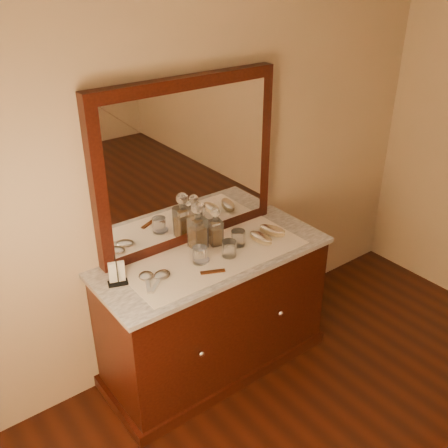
{
  "coord_description": "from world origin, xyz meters",
  "views": [
    {
      "loc": [
        -1.52,
        -0.14,
        2.45
      ],
      "look_at": [
        0.0,
        1.85,
        1.1
      ],
      "focal_mm": 41.14,
      "sensor_mm": 36.0,
      "label": 1
    }
  ],
  "objects_px": {
    "napkin_rack": "(117,273)",
    "decanter_left": "(198,230)",
    "brush_near": "(261,238)",
    "brush_far": "(272,230)",
    "comb": "(213,272)",
    "hand_mirror_inner": "(161,277)",
    "dresser_cabinet": "(214,314)",
    "pin_dish": "(203,260)",
    "mirror_frame": "(188,164)",
    "hand_mirror_outer": "(147,278)",
    "decanter_right": "(216,230)"
  },
  "relations": [
    {
      "from": "pin_dish",
      "to": "brush_near",
      "type": "height_order",
      "value": "brush_near"
    },
    {
      "from": "pin_dish",
      "to": "hand_mirror_outer",
      "type": "bearing_deg",
      "value": 174.51
    },
    {
      "from": "mirror_frame",
      "to": "pin_dish",
      "type": "distance_m",
      "value": 0.57
    },
    {
      "from": "mirror_frame",
      "to": "decanter_left",
      "type": "xyz_separation_m",
      "value": [
        -0.03,
        -0.12,
        -0.38
      ]
    },
    {
      "from": "pin_dish",
      "to": "comb",
      "type": "xyz_separation_m",
      "value": [
        -0.03,
        -0.13,
        -0.0
      ]
    },
    {
      "from": "mirror_frame",
      "to": "dresser_cabinet",
      "type": "bearing_deg",
      "value": -90.0
    },
    {
      "from": "mirror_frame",
      "to": "comb",
      "type": "xyz_separation_m",
      "value": [
        -0.12,
        -0.4,
        -0.49
      ]
    },
    {
      "from": "comb",
      "to": "pin_dish",
      "type": "bearing_deg",
      "value": 102.83
    },
    {
      "from": "pin_dish",
      "to": "decanter_left",
      "type": "distance_m",
      "value": 0.2
    },
    {
      "from": "hand_mirror_outer",
      "to": "dresser_cabinet",
      "type": "bearing_deg",
      "value": -1.54
    },
    {
      "from": "comb",
      "to": "brush_near",
      "type": "bearing_deg",
      "value": 37.25
    },
    {
      "from": "hand_mirror_inner",
      "to": "pin_dish",
      "type": "bearing_deg",
      "value": 0.89
    },
    {
      "from": "decanter_left",
      "to": "hand_mirror_inner",
      "type": "distance_m",
      "value": 0.4
    },
    {
      "from": "comb",
      "to": "decanter_right",
      "type": "height_order",
      "value": "decanter_right"
    },
    {
      "from": "brush_near",
      "to": "brush_far",
      "type": "xyz_separation_m",
      "value": [
        0.12,
        0.03,
        0.0
      ]
    },
    {
      "from": "mirror_frame",
      "to": "decanter_right",
      "type": "xyz_separation_m",
      "value": [
        0.08,
        -0.15,
        -0.4
      ]
    },
    {
      "from": "mirror_frame",
      "to": "brush_near",
      "type": "height_order",
      "value": "mirror_frame"
    },
    {
      "from": "decanter_right",
      "to": "hand_mirror_inner",
      "type": "height_order",
      "value": "decanter_right"
    },
    {
      "from": "dresser_cabinet",
      "to": "brush_near",
      "type": "relative_size",
      "value": 7.83
    },
    {
      "from": "mirror_frame",
      "to": "hand_mirror_inner",
      "type": "distance_m",
      "value": 0.67
    },
    {
      "from": "brush_near",
      "to": "hand_mirror_outer",
      "type": "height_order",
      "value": "brush_near"
    },
    {
      "from": "hand_mirror_outer",
      "to": "hand_mirror_inner",
      "type": "xyz_separation_m",
      "value": [
        0.07,
        -0.04,
        0.0
      ]
    },
    {
      "from": "comb",
      "to": "decanter_left",
      "type": "relative_size",
      "value": 0.47
    },
    {
      "from": "comb",
      "to": "brush_far",
      "type": "bearing_deg",
      "value": 37.39
    },
    {
      "from": "napkin_rack",
      "to": "hand_mirror_inner",
      "type": "height_order",
      "value": "napkin_rack"
    },
    {
      "from": "brush_near",
      "to": "hand_mirror_inner",
      "type": "xyz_separation_m",
      "value": [
        -0.7,
        0.03,
        -0.01
      ]
    },
    {
      "from": "dresser_cabinet",
      "to": "hand_mirror_outer",
      "type": "bearing_deg",
      "value": 178.46
    },
    {
      "from": "comb",
      "to": "hand_mirror_outer",
      "type": "height_order",
      "value": "hand_mirror_outer"
    },
    {
      "from": "napkin_rack",
      "to": "brush_near",
      "type": "xyz_separation_m",
      "value": [
        0.91,
        -0.13,
        -0.04
      ]
    },
    {
      "from": "pin_dish",
      "to": "brush_far",
      "type": "height_order",
      "value": "brush_far"
    },
    {
      "from": "mirror_frame",
      "to": "pin_dish",
      "type": "xyz_separation_m",
      "value": [
        -0.09,
        -0.27,
        -0.49
      ]
    },
    {
      "from": "mirror_frame",
      "to": "comb",
      "type": "bearing_deg",
      "value": -106.6
    },
    {
      "from": "dresser_cabinet",
      "to": "napkin_rack",
      "type": "height_order",
      "value": "napkin_rack"
    },
    {
      "from": "pin_dish",
      "to": "brush_far",
      "type": "bearing_deg",
      "value": -0.31
    },
    {
      "from": "brush_near",
      "to": "brush_far",
      "type": "height_order",
      "value": "brush_far"
    },
    {
      "from": "napkin_rack",
      "to": "brush_near",
      "type": "height_order",
      "value": "napkin_rack"
    },
    {
      "from": "comb",
      "to": "brush_far",
      "type": "distance_m",
      "value": 0.57
    },
    {
      "from": "decanter_right",
      "to": "comb",
      "type": "bearing_deg",
      "value": -129.32
    },
    {
      "from": "napkin_rack",
      "to": "decanter_left",
      "type": "xyz_separation_m",
      "value": [
        0.56,
        0.05,
        0.06
      ]
    },
    {
      "from": "dresser_cabinet",
      "to": "hand_mirror_inner",
      "type": "xyz_separation_m",
      "value": [
        -0.38,
        -0.03,
        0.45
      ]
    },
    {
      "from": "decanter_right",
      "to": "brush_far",
      "type": "xyz_separation_m",
      "value": [
        0.36,
        -0.12,
        -0.07
      ]
    },
    {
      "from": "decanter_right",
      "to": "napkin_rack",
      "type": "bearing_deg",
      "value": -178.79
    },
    {
      "from": "comb",
      "to": "brush_far",
      "type": "relative_size",
      "value": 0.73
    },
    {
      "from": "comb",
      "to": "dresser_cabinet",
      "type": "bearing_deg",
      "value": 76.67
    },
    {
      "from": "decanter_left",
      "to": "brush_near",
      "type": "bearing_deg",
      "value": -27.14
    },
    {
      "from": "pin_dish",
      "to": "decanter_left",
      "type": "relative_size",
      "value": 0.24
    },
    {
      "from": "napkin_rack",
      "to": "hand_mirror_outer",
      "type": "distance_m",
      "value": 0.16
    },
    {
      "from": "mirror_frame",
      "to": "decanter_right",
      "type": "bearing_deg",
      "value": -62.66
    },
    {
      "from": "decanter_left",
      "to": "decanter_right",
      "type": "bearing_deg",
      "value": -18.17
    },
    {
      "from": "mirror_frame",
      "to": "comb",
      "type": "height_order",
      "value": "mirror_frame"
    }
  ]
}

